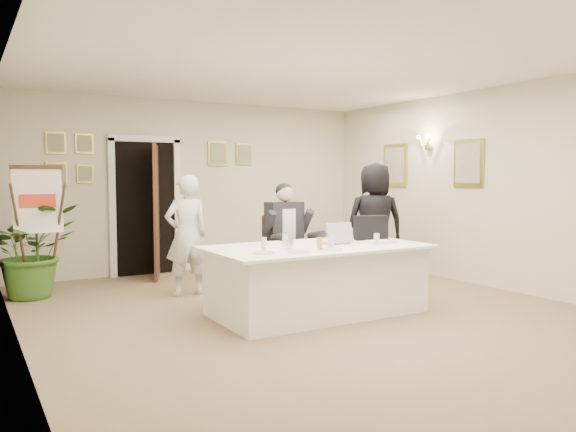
% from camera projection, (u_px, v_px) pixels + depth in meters
% --- Properties ---
extents(floor, '(7.00, 7.00, 0.00)m').
position_uv_depth(floor, '(311.00, 312.00, 6.44)').
color(floor, brown).
rests_on(floor, ground).
extents(ceiling, '(6.00, 7.00, 0.02)m').
position_uv_depth(ceiling, '(312.00, 65.00, 6.24)').
color(ceiling, white).
rests_on(ceiling, wall_back).
extents(wall_back, '(6.00, 0.10, 2.80)m').
position_uv_depth(wall_back, '(198.00, 186.00, 9.35)').
color(wall_back, beige).
rests_on(wall_back, floor).
extents(wall_left, '(0.10, 7.00, 2.80)m').
position_uv_depth(wall_left, '(18.00, 195.00, 4.83)').
color(wall_left, beige).
rests_on(wall_left, floor).
extents(wall_right, '(0.10, 7.00, 2.80)m').
position_uv_depth(wall_right, '(491.00, 188.00, 7.85)').
color(wall_right, beige).
rests_on(wall_right, floor).
extents(doorway, '(1.14, 0.86, 2.20)m').
position_uv_depth(doorway, '(149.00, 209.00, 8.78)').
color(doorway, black).
rests_on(doorway, floor).
extents(pictures_back_wall, '(3.40, 0.06, 0.80)m').
position_uv_depth(pictures_back_wall, '(151.00, 158.00, 8.89)').
color(pictures_back_wall, gold).
rests_on(pictures_back_wall, wall_back).
extents(pictures_right_wall, '(0.06, 2.20, 0.80)m').
position_uv_depth(pictures_right_wall, '(429.00, 164.00, 8.84)').
color(pictures_right_wall, gold).
rests_on(pictures_right_wall, wall_right).
extents(wall_sconce, '(0.20, 0.30, 0.24)m').
position_uv_depth(wall_sconce, '(426.00, 142.00, 8.78)').
color(wall_sconce, gold).
rests_on(wall_sconce, wall_right).
extents(conference_table, '(2.49, 1.34, 0.78)m').
position_uv_depth(conference_table, '(317.00, 279.00, 6.38)').
color(conference_table, white).
rests_on(conference_table, floor).
extents(seated_man, '(0.65, 0.69, 1.49)m').
position_uv_depth(seated_man, '(286.00, 239.00, 7.32)').
color(seated_man, black).
rests_on(seated_man, floor).
extents(flip_chart, '(0.58, 0.38, 1.66)m').
position_uv_depth(flip_chart, '(38.00, 238.00, 7.13)').
color(flip_chart, '#372411').
rests_on(flip_chart, floor).
extents(standing_man, '(0.58, 0.39, 1.58)m').
position_uv_depth(standing_man, '(187.00, 235.00, 7.30)').
color(standing_man, silver).
rests_on(standing_man, floor).
extents(standing_woman, '(1.01, 0.85, 1.76)m').
position_uv_depth(standing_woman, '(375.00, 223.00, 8.21)').
color(standing_woman, black).
rests_on(standing_woman, floor).
extents(potted_palm, '(1.37, 1.29, 1.21)m').
position_uv_depth(potted_palm, '(32.00, 251.00, 7.21)').
color(potted_palm, '#346020').
rests_on(potted_palm, floor).
extents(laptop, '(0.35, 0.37, 0.28)m').
position_uv_depth(laptop, '(334.00, 232.00, 6.54)').
color(laptop, '#B7BABC').
rests_on(laptop, conference_table).
extents(laptop_bag, '(0.44, 0.19, 0.30)m').
position_uv_depth(laptop_bag, '(371.00, 228.00, 6.93)').
color(laptop_bag, black).
rests_on(laptop_bag, conference_table).
extents(paper_stack, '(0.33, 0.24, 0.03)m').
position_uv_depth(paper_stack, '(380.00, 242.00, 6.58)').
color(paper_stack, white).
rests_on(paper_stack, conference_table).
extents(plate_left, '(0.25, 0.25, 0.01)m').
position_uv_depth(plate_left, '(264.00, 253.00, 5.67)').
color(plate_left, white).
rests_on(plate_left, conference_table).
extents(plate_mid, '(0.29, 0.29, 0.01)m').
position_uv_depth(plate_mid, '(298.00, 252.00, 5.74)').
color(plate_mid, white).
rests_on(plate_mid, conference_table).
extents(plate_near, '(0.27, 0.27, 0.01)m').
position_uv_depth(plate_near, '(332.00, 249.00, 6.00)').
color(plate_near, white).
rests_on(plate_near, conference_table).
extents(glass_a, '(0.07, 0.07, 0.14)m').
position_uv_depth(glass_a, '(264.00, 244.00, 5.94)').
color(glass_a, silver).
rests_on(glass_a, conference_table).
extents(glass_b, '(0.08, 0.08, 0.14)m').
position_uv_depth(glass_b, '(331.00, 242.00, 6.08)').
color(glass_b, silver).
rests_on(glass_b, conference_table).
extents(glass_c, '(0.07, 0.07, 0.14)m').
position_uv_depth(glass_c, '(377.00, 239.00, 6.35)').
color(glass_c, silver).
rests_on(glass_c, conference_table).
extents(glass_d, '(0.08, 0.08, 0.14)m').
position_uv_depth(glass_d, '(285.00, 240.00, 6.32)').
color(glass_d, silver).
rests_on(glass_d, conference_table).
extents(oj_glass, '(0.07, 0.07, 0.13)m').
position_uv_depth(oj_glass, '(320.00, 243.00, 6.00)').
color(oj_glass, orange).
rests_on(oj_glass, conference_table).
extents(steel_jug, '(0.11, 0.11, 0.11)m').
position_uv_depth(steel_jug, '(290.00, 244.00, 6.01)').
color(steel_jug, silver).
rests_on(steel_jug, conference_table).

